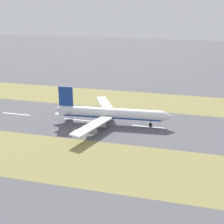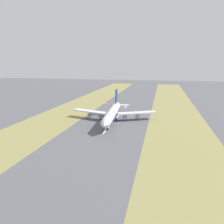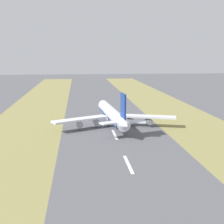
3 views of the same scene
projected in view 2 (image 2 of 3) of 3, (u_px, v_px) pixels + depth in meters
The scene contains 7 objects.
ground_plane at pixel (113, 122), 155.73m from camera, with size 800.00×800.00×0.00m, color #56565B.
grass_median_west at pixel (178, 126), 145.91m from camera, with size 40.00×600.00×0.01m, color olive.
grass_median_east at pixel (55, 119), 165.55m from camera, with size 40.00×600.00×0.01m, color olive.
centreline_dash_near at pixel (127, 106), 214.30m from camera, with size 1.20×18.00×0.01m, color silver.
centreline_dash_mid at pixel (119, 115), 176.26m from camera, with size 1.20×18.00×0.01m, color silver.
centreline_dash_far at pixel (106, 130), 138.21m from camera, with size 1.20×18.00×0.01m, color silver.
airplane_main_jet at pixel (112, 113), 157.96m from camera, with size 63.91×67.22×20.20m.
Camera 2 is at (-33.08, 146.70, 41.10)m, focal length 35.00 mm.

